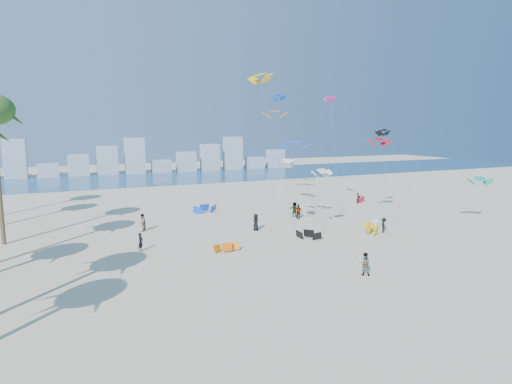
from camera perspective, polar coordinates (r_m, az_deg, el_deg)
name	(u,v)px	position (r m, az deg, el deg)	size (l,w,h in m)	color
ground	(316,297)	(28.92, 7.87, -13.62)	(220.00, 220.00, 0.00)	beige
ocean	(136,178)	(96.29, -15.53, 1.77)	(220.00, 220.00, 0.00)	navy
kitesurfer_near	(141,242)	(39.70, -14.98, -6.39)	(0.61, 0.40, 1.66)	black
kitesurfer_mid	(365,264)	(33.36, 14.14, -9.17)	(0.84, 0.65, 1.73)	gray
kitesurfers_far	(278,216)	(49.37, 2.96, -3.12)	(32.05, 16.16, 1.87)	black
grounded_kites	(305,220)	(49.32, 6.45, -3.68)	(29.34, 20.04, 1.04)	orange
flying_kites	(310,121)	(54.12, 7.18, 9.22)	(25.60, 34.40, 17.15)	white
distant_skyline	(124,161)	(105.70, -17.08, 3.97)	(85.00, 3.00, 8.40)	#9EADBF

